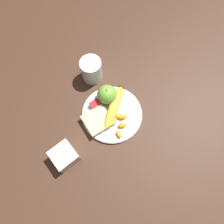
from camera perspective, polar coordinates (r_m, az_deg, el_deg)
The scene contains 17 objects.
ground_plane at distance 0.85m, azimuth 0.00°, elevation -0.73°, with size 3.00×3.00×0.00m, color #42281C.
plate at distance 0.85m, azimuth 0.00°, elevation -0.55°, with size 0.23×0.23×0.01m.
juice_glass at distance 0.89m, azimuth -5.39°, elevation 10.78°, with size 0.08×0.08×0.10m.
apple at distance 0.83m, azimuth -1.31°, elevation 4.58°, with size 0.08×0.08×0.08m.
banana at distance 0.83m, azimuth 0.60°, elevation 1.58°, with size 0.18×0.13×0.04m.
bread_slice at distance 0.82m, azimuth -3.82°, elevation -2.22°, with size 0.11×0.10×0.02m.
fork at distance 0.84m, azimuth 0.18°, elevation -0.70°, with size 0.15×0.10×0.00m.
jam_packet at distance 0.85m, azimuth -4.44°, elevation 1.94°, with size 0.04×0.03×0.02m.
orange_segment_0 at distance 0.83m, azimuth 1.80°, elevation -1.04°, with size 0.03×0.02×0.02m.
orange_segment_1 at distance 0.82m, azimuth -1.42°, elevation -2.64°, with size 0.02×0.03×0.02m.
orange_segment_2 at distance 0.82m, azimuth 0.45°, elevation -2.35°, with size 0.04×0.03×0.02m.
orange_segment_3 at distance 0.81m, azimuth 1.82°, elevation -5.81°, with size 0.02×0.03×0.02m.
orange_segment_4 at distance 0.83m, azimuth 0.63°, elevation -0.62°, with size 0.03×0.03×0.01m.
orange_segment_5 at distance 0.82m, azimuth -1.16°, elevation -3.70°, with size 0.03×0.03×0.02m.
orange_segment_6 at distance 0.83m, azimuth 2.76°, elevation -1.27°, with size 0.04×0.03×0.02m.
orange_segment_7 at distance 0.82m, azimuth 2.53°, elevation -3.63°, with size 0.04×0.03×0.02m.
condiment_caddy at distance 0.80m, azimuth -12.33°, elevation -11.18°, with size 0.08×0.08×0.07m.
Camera 1 is at (0.18, 0.22, 0.81)m, focal length 35.00 mm.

